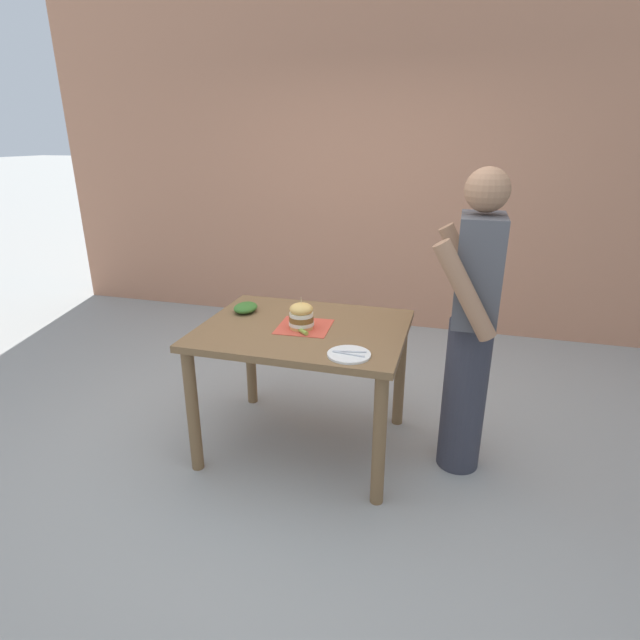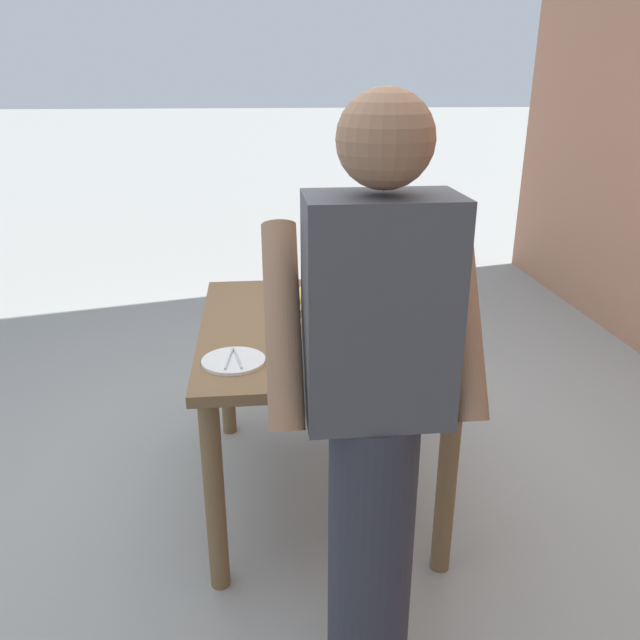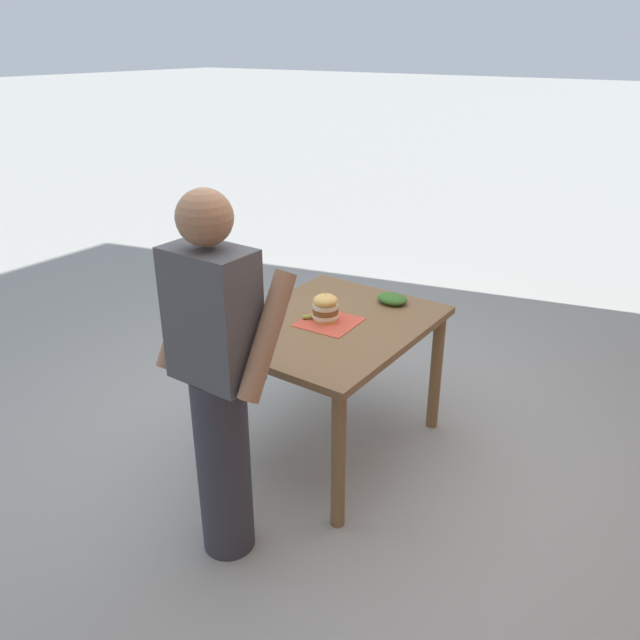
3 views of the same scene
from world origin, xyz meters
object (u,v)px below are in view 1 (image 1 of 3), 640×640
at_px(sandwich, 301,316).
at_px(side_plate_with_forks, 349,354).
at_px(patio_table, 304,346).
at_px(side_salad, 246,308).
at_px(diner_across_table, 471,324).
at_px(pickle_spear, 302,331).

xyz_separation_m(sandwich, side_plate_with_forks, (0.29, 0.35, -0.07)).
xyz_separation_m(patio_table, side_plate_with_forks, (0.32, 0.34, 0.13)).
bearing_deg(sandwich, side_salad, -112.84).
bearing_deg(diner_across_table, side_plate_with_forks, -56.69).
relative_size(pickle_spear, side_salad, 0.54).
bearing_deg(side_plate_with_forks, diner_across_table, 123.31).
bearing_deg(pickle_spear, sandwich, -157.67).
bearing_deg(side_salad, sandwich, 67.16).
relative_size(pickle_spear, side_plate_with_forks, 0.44).
bearing_deg(patio_table, side_salad, -108.61).
bearing_deg(diner_across_table, sandwich, -84.34).
distance_m(sandwich, side_plate_with_forks, 0.46).
height_order(patio_table, pickle_spear, pickle_spear).
relative_size(sandwich, diner_across_table, 0.11).
xyz_separation_m(patio_table, sandwich, (0.03, -0.00, 0.20)).
xyz_separation_m(pickle_spear, side_salad, (-0.25, -0.45, 0.01)).
relative_size(pickle_spear, diner_across_table, 0.06).
bearing_deg(pickle_spear, diner_across_table, 100.46).
distance_m(pickle_spear, diner_across_table, 0.92).
relative_size(sandwich, pickle_spear, 1.92).
xyz_separation_m(patio_table, side_salad, (-0.14, -0.42, 0.15)).
height_order(pickle_spear, side_plate_with_forks, pickle_spear).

